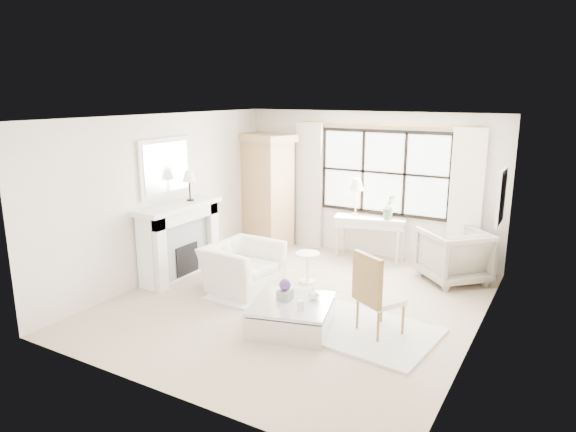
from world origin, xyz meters
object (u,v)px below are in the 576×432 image
console_table (370,238)px  club_armchair (242,267)px  armoire (267,189)px  coffee_table (292,316)px

console_table → club_armchair: 2.71m
armoire → coffee_table: size_ratio=1.82×
console_table → coffee_table: bearing=-100.6°
console_table → coffee_table: 3.31m
console_table → club_armchair: bearing=-130.0°
armoire → console_table: bearing=23.0°
console_table → club_armchair: size_ratio=1.23×
armoire → club_armchair: 2.59m
armoire → coffee_table: armoire is taller
club_armchair → armoire: bearing=27.4°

